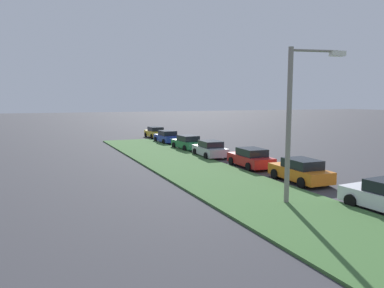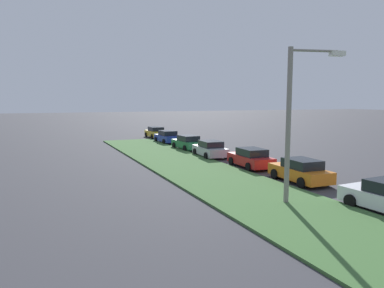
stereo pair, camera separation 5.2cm
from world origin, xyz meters
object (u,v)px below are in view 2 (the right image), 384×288
parked_car_yellow (156,132)px  streetlight (296,114)px  parked_car_silver (210,149)px  parked_car_blue (167,137)px  parked_car_orange (300,171)px  parked_car_red (251,158)px  parked_car_green (188,143)px

parked_car_yellow → streetlight: streetlight is taller
parked_car_silver → streetlight: bearing=172.7°
parked_car_yellow → streetlight: bearing=173.6°
parked_car_blue → parked_car_yellow: size_ratio=1.01×
parked_car_blue → parked_car_orange: bearing=179.5°
parked_car_orange → streetlight: (-3.60, 3.46, 3.67)m
parked_car_orange → streetlight: bearing=138.4°
parked_car_red → parked_car_yellow: 23.71m
parked_car_blue → streetlight: bearing=171.8°
parked_car_yellow → streetlight: size_ratio=0.57×
parked_car_red → parked_car_yellow: size_ratio=1.02×
parked_car_orange → parked_car_yellow: same height
parked_car_green → parked_car_yellow: bearing=-5.3°
parked_car_orange → parked_car_blue: (22.83, 0.60, 0.00)m
parked_car_silver → parked_car_green: (5.36, -0.08, 0.00)m
parked_car_orange → parked_car_green: (16.52, 0.61, 0.00)m
parked_car_red → parked_car_blue: (17.40, 0.49, 0.00)m
parked_car_red → parked_car_yellow: same height
parked_car_orange → parked_car_red: same height
parked_car_silver → parked_car_yellow: bearing=1.3°
parked_car_green → parked_car_blue: bearing=-2.8°
parked_car_green → parked_car_yellow: same height
parked_car_orange → parked_car_yellow: size_ratio=1.01×
parked_car_orange → parked_car_silver: 11.18m
parked_car_silver → streetlight: size_ratio=0.59×
streetlight → parked_car_orange: bearing=-43.9°
parked_car_orange → parked_car_blue: same height
parked_car_yellow → streetlight: 33.12m
parked_car_silver → parked_car_yellow: 17.99m
parked_car_blue → parked_car_silver: bearing=177.5°
streetlight → parked_car_yellow: bearing=-6.0°
parked_car_orange → parked_car_silver: same height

